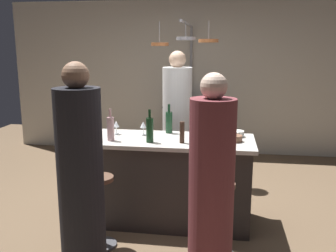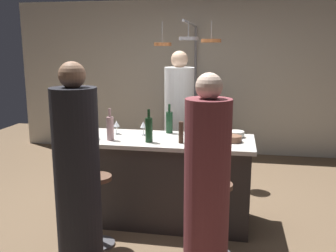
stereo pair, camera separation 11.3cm
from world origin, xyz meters
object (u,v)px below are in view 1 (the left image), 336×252
(wine_glass_near_left_guest, at_px, (116,125))
(chef, at_px, (177,126))
(guest_right, at_px, (211,189))
(mixing_bowl_ceramic, at_px, (236,134))
(wine_bottle_red, at_px, (150,129))
(wine_glass_near_right_guest, at_px, (143,125))
(pepper_mill, at_px, (182,132))
(bar_stool_right, at_px, (219,216))
(wine_bottle_rose, at_px, (111,128))
(mixing_bowl_wooden, at_px, (234,138))
(guest_left, at_px, (81,179))
(stove_range, at_px, (189,130))
(wine_bottle_green, at_px, (169,122))
(mixing_bowl_blue, at_px, (91,137))
(bar_stool_left, at_px, (100,208))

(wine_glass_near_left_guest, bearing_deg, chef, 59.00)
(guest_right, height_order, mixing_bowl_ceramic, guest_right)
(wine_bottle_red, relative_size, wine_glass_near_right_guest, 2.24)
(pepper_mill, bearing_deg, bar_stool_right, -50.50)
(wine_bottle_rose, xyz_separation_m, wine_glass_near_left_guest, (-0.02, 0.27, -0.02))
(wine_bottle_red, bearing_deg, wine_glass_near_left_guest, 146.36)
(wine_glass_near_right_guest, height_order, mixing_bowl_wooden, wine_glass_near_right_guest)
(pepper_mill, xyz_separation_m, mixing_bowl_wooden, (0.50, 0.13, -0.07))
(guest_right, xyz_separation_m, guest_left, (-1.02, -0.04, 0.03))
(stove_range, relative_size, wine_bottle_green, 2.81)
(wine_glass_near_right_guest, bearing_deg, mixing_bowl_blue, -149.17)
(stove_range, xyz_separation_m, wine_glass_near_right_guest, (-0.26, -2.33, 0.56))
(pepper_mill, distance_m, wine_bottle_red, 0.32)
(wine_bottle_red, bearing_deg, pepper_mill, 3.79)
(chef, bearing_deg, stove_range, 89.46)
(pepper_mill, bearing_deg, wine_bottle_red, -176.21)
(bar_stool_left, xyz_separation_m, mixing_bowl_wooden, (1.19, 0.60, 0.56))
(guest_right, distance_m, wine_glass_near_right_guest, 1.36)
(guest_right, distance_m, wine_bottle_red, 1.07)
(wine_bottle_green, height_order, wine_glass_near_left_guest, wine_bottle_green)
(chef, distance_m, wine_glass_near_right_guest, 0.94)
(pepper_mill, height_order, wine_glass_near_right_guest, pepper_mill)
(pepper_mill, bearing_deg, wine_bottle_rose, -179.06)
(stove_range, xyz_separation_m, bar_stool_right, (0.57, -3.07, -0.07))
(wine_bottle_rose, height_order, mixing_bowl_wooden, wine_bottle_rose)
(wine_glass_near_left_guest, xyz_separation_m, mixing_bowl_blue, (-0.18, -0.28, -0.07))
(pepper_mill, distance_m, wine_glass_near_right_guest, 0.52)
(pepper_mill, height_order, wine_bottle_rose, wine_bottle_rose)
(wine_bottle_rose, height_order, wine_glass_near_right_guest, wine_bottle_rose)
(mixing_bowl_ceramic, bearing_deg, wine_bottle_red, -156.40)
(chef, height_order, pepper_mill, chef)
(chef, bearing_deg, wine_glass_near_left_guest, -121.00)
(wine_bottle_green, distance_m, wine_glass_near_right_guest, 0.29)
(wine_glass_near_left_guest, relative_size, mixing_bowl_blue, 0.89)
(guest_left, relative_size, pepper_mill, 8.17)
(bar_stool_right, bearing_deg, wine_glass_near_right_guest, 138.41)
(pepper_mill, distance_m, mixing_bowl_wooden, 0.52)
(guest_left, bearing_deg, stove_range, 81.53)
(pepper_mill, distance_m, wine_glass_near_left_guest, 0.78)
(wine_glass_near_left_guest, height_order, wine_glass_near_right_guest, same)
(stove_range, height_order, bar_stool_left, stove_range)
(chef, bearing_deg, wine_bottle_red, -95.67)
(guest_left, distance_m, wine_bottle_red, 0.96)
(bar_stool_left, bearing_deg, wine_glass_near_left_guest, 93.69)
(wine_glass_near_right_guest, bearing_deg, mixing_bowl_wooden, -8.12)
(bar_stool_right, relative_size, wine_glass_near_left_guest, 4.66)
(wine_bottle_red, distance_m, wine_bottle_green, 0.45)
(chef, distance_m, mixing_bowl_wooden, 1.25)
(bar_stool_left, height_order, mixing_bowl_ceramic, mixing_bowl_ceramic)
(bar_stool_left, distance_m, wine_bottle_green, 1.20)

